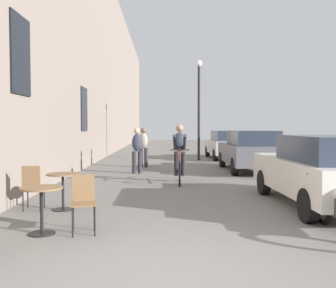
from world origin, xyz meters
The scene contains 13 objects.
ground_plane centered at (0.00, 0.00, 0.00)m, with size 88.00×88.00×0.00m, color slate.
building_facade_left centered at (-3.45, 14.00, 5.26)m, with size 0.54×68.00×10.51m.
cafe_table_near centered at (-1.98, 1.82, 0.52)m, with size 0.64×0.64×0.72m.
cafe_chair_near_toward_street centered at (-1.35, 1.89, 0.52)m, with size 0.45×0.45×0.89m.
cafe_table_mid centered at (-2.09, 3.52, 0.52)m, with size 0.64×0.64×0.72m.
cafe_chair_mid_toward_street centered at (-2.66, 3.44, 0.52)m, with size 0.40×0.40×0.89m.
cyclist_on_bicycle centered at (0.38, 7.16, 0.81)m, with size 0.52×1.76×1.74m.
pedestrian_near centered at (-1.02, 9.44, 0.90)m, with size 0.35×0.26×1.61m.
pedestrian_mid centered at (-0.89, 11.48, 0.90)m, with size 0.37×0.29×1.61m.
street_lamp centered at (1.68, 14.78, 3.11)m, with size 0.32×0.32×4.90m.
parked_car_nearest centered at (3.11, 3.68, 0.76)m, with size 1.78×4.14×1.47m.
parked_car_second centered at (3.12, 10.02, 0.78)m, with size 1.83×4.25×1.50m.
parked_car_third centered at (3.17, 15.47, 0.75)m, with size 1.79×4.11×1.45m.
Camera 1 is at (-0.15, -3.96, 1.63)m, focal length 40.73 mm.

